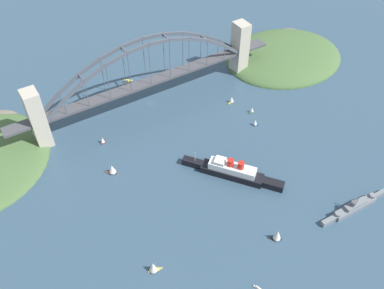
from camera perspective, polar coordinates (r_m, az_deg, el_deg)
name	(u,v)px	position (r m, az deg, el deg)	size (l,w,h in m)	color
ground_plane	(151,103)	(430.37, -5.60, 5.57)	(1400.00, 1400.00, 0.00)	#334C60
harbor_arch_bridge	(149,79)	(412.04, -5.90, 8.86)	(278.81, 16.61, 72.40)	#BCB29E
headland_west_shore	(283,56)	(509.67, 12.26, 11.58)	(139.87, 117.31, 25.75)	#476638
ocean_liner	(232,171)	(355.04, 5.50, -3.63)	(59.81, 74.23, 18.73)	black
naval_cruiser	(354,207)	(356.80, 21.10, -7.86)	(66.56, 8.68, 17.09)	slate
seaplane_taxiing_near_bridge	(129,82)	(459.62, -8.56, 8.42)	(8.82, 8.39, 4.88)	#B7B7B2
small_boat_0	(112,169)	(362.73, -10.76, -3.27)	(9.89, 9.06, 10.49)	brown
small_boat_1	(277,235)	(321.97, 11.47, -11.89)	(9.36, 8.49, 11.47)	black
small_boat_2	(252,110)	(419.69, 8.10, 4.66)	(6.57, 3.69, 6.56)	#2D6B3D
small_boat_3	(255,122)	(405.16, 8.55, 2.97)	(6.09, 4.71, 7.60)	#234C8C
small_boat_4	(103,140)	(391.38, -12.01, 0.58)	(6.06, 4.80, 7.57)	#B2231E
small_boat_5	(232,100)	(429.22, 5.37, 6.07)	(7.94, 5.28, 7.61)	gold
small_boat_6	(153,267)	(303.67, -5.28, -16.16)	(10.30, 6.85, 11.22)	gold
small_boat_7	(258,288)	(303.46, 8.90, -18.63)	(3.93, 6.66, 2.05)	silver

